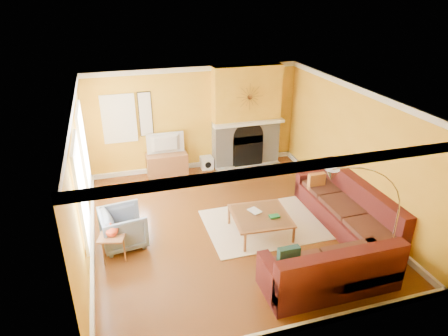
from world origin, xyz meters
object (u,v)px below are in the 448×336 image
object	(u,v)px
sectional_sofa	(311,220)
coffee_table	(260,224)
media_console	(167,164)
armchair	(123,228)
arc_lamp	(364,228)
side_table	(114,246)

from	to	relation	value
sectional_sofa	coffee_table	bearing A→B (deg)	149.75
coffee_table	media_console	distance (m)	3.51
coffee_table	armchair	distance (m)	2.65
media_console	sectional_sofa	bearing A→B (deg)	-59.93
coffee_table	media_console	bearing A→B (deg)	112.24
sectional_sofa	media_console	bearing A→B (deg)	120.07
sectional_sofa	media_console	size ratio (longest dim) A/B	3.29
media_console	armchair	world-z (taller)	armchair
arc_lamp	side_table	bearing A→B (deg)	153.98
armchair	arc_lamp	bearing A→B (deg)	-129.64
sectional_sofa	media_console	xyz separation A→B (m)	(-2.16, 3.73, -0.16)
media_console	arc_lamp	bearing A→B (deg)	-65.54
media_console	side_table	bearing A→B (deg)	-114.99
side_table	media_console	bearing A→B (deg)	65.01
sectional_sofa	arc_lamp	xyz separation A→B (m)	(0.15, -1.35, 0.65)
armchair	sectional_sofa	bearing A→B (deg)	-112.25
sectional_sofa	armchair	distance (m)	3.56
side_table	coffee_table	bearing A→B (deg)	-0.54
armchair	media_console	bearing A→B (deg)	-32.20
armchair	arc_lamp	world-z (taller)	arc_lamp
coffee_table	armchair	xyz separation A→B (m)	(-2.62, 0.40, 0.15)
media_console	armchair	distance (m)	3.12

